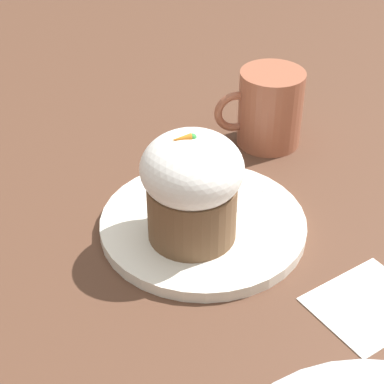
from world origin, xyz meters
TOP-DOWN VIEW (x-y plane):
  - ground_plane at (0.00, 0.00)m, footprint 4.00×4.00m
  - dessert_plate at (0.00, 0.00)m, footprint 0.21×0.21m
  - carrot_cake at (0.02, 0.02)m, footprint 0.10×0.10m
  - spoon at (-0.01, 0.01)m, footprint 0.10×0.09m
  - coffee_cup at (-0.11, -0.15)m, footprint 0.11×0.08m
  - paper_napkin at (-0.12, 0.13)m, footprint 0.12×0.11m

SIDE VIEW (x-z plane):
  - ground_plane at x=0.00m, z-range 0.00..0.00m
  - paper_napkin at x=-0.12m, z-range 0.00..0.00m
  - dessert_plate at x=0.00m, z-range 0.00..0.01m
  - spoon at x=-0.01m, z-range 0.01..0.02m
  - coffee_cup at x=-0.11m, z-range 0.00..0.09m
  - carrot_cake at x=0.02m, z-range 0.01..0.13m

